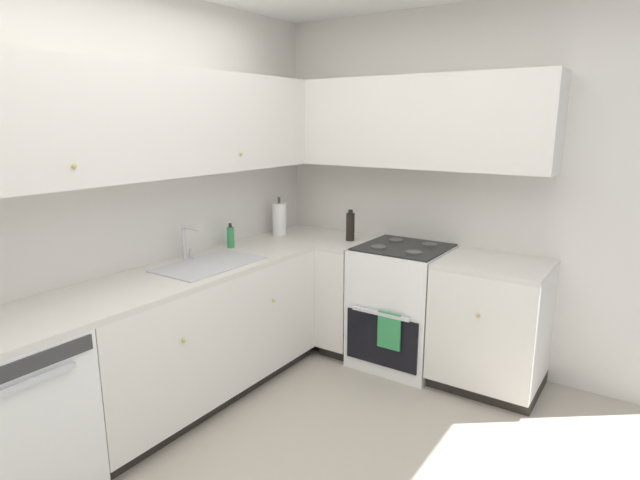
{
  "coord_description": "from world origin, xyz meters",
  "views": [
    {
      "loc": [
        -1.74,
        -1.27,
        1.78
      ],
      "look_at": [
        0.99,
        0.57,
        1.02
      ],
      "focal_mm": 28.99,
      "sensor_mm": 36.0,
      "label": 1
    }
  ],
  "objects_px": {
    "soap_bottle": "(231,237)",
    "oil_bottle": "(350,226)",
    "paper_towel_roll": "(279,219)",
    "oven_range": "(402,304)",
    "dishwasher": "(6,422)"
  },
  "relations": [
    {
      "from": "paper_towel_roll",
      "to": "oven_range",
      "type": "bearing_deg",
      "value": -81.57
    },
    {
      "from": "dishwasher",
      "to": "oven_range",
      "type": "distance_m",
      "value": 2.55
    },
    {
      "from": "soap_bottle",
      "to": "oil_bottle",
      "type": "bearing_deg",
      "value": -41.8
    },
    {
      "from": "soap_bottle",
      "to": "paper_towel_roll",
      "type": "bearing_deg",
      "value": -2.11
    },
    {
      "from": "oven_range",
      "to": "oil_bottle",
      "type": "bearing_deg",
      "value": 92.37
    },
    {
      "from": "dishwasher",
      "to": "oven_range",
      "type": "xyz_separation_m",
      "value": [
        2.4,
        -0.87,
        0.02
      ]
    },
    {
      "from": "soap_bottle",
      "to": "paper_towel_roll",
      "type": "relative_size",
      "value": 0.57
    },
    {
      "from": "dishwasher",
      "to": "oil_bottle",
      "type": "relative_size",
      "value": 3.55
    },
    {
      "from": "soap_bottle",
      "to": "dishwasher",
      "type": "bearing_deg",
      "value": -173.94
    },
    {
      "from": "soap_bottle",
      "to": "paper_towel_roll",
      "type": "xyz_separation_m",
      "value": [
        0.54,
        -0.02,
        0.05
      ]
    },
    {
      "from": "oven_range",
      "to": "oil_bottle",
      "type": "height_order",
      "value": "oil_bottle"
    },
    {
      "from": "soap_bottle",
      "to": "oil_bottle",
      "type": "xyz_separation_m",
      "value": [
        0.68,
        -0.6,
        0.03
      ]
    },
    {
      "from": "soap_bottle",
      "to": "oil_bottle",
      "type": "distance_m",
      "value": 0.91
    },
    {
      "from": "oven_range",
      "to": "oil_bottle",
      "type": "distance_m",
      "value": 0.7
    },
    {
      "from": "paper_towel_roll",
      "to": "soap_bottle",
      "type": "bearing_deg",
      "value": 177.89
    }
  ]
}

